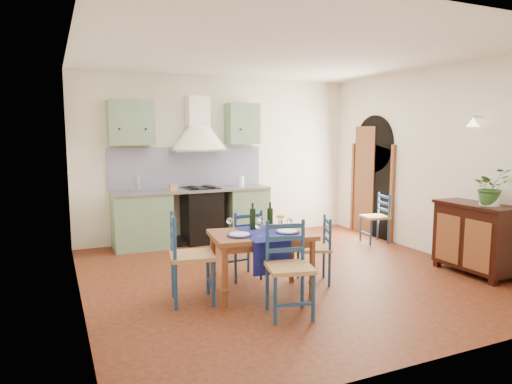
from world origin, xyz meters
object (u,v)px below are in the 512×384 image
Objects in this scene: chair_near at (289,268)px; potted_plant at (491,187)px; dining_table at (262,240)px; sideboard at (475,236)px.

chair_near is 2.96m from potted_plant.
chair_near is (-0.01, -0.66, -0.14)m from dining_table.
chair_near is 2.01× the size of potted_plant.
sideboard is 0.68m from potted_plant.
dining_table is at bearing 89.47° from chair_near.
dining_table is at bearing 170.91° from sideboard.
dining_table is 1.27× the size of chair_near.
potted_plant is at bearing -12.27° from dining_table.
potted_plant reaches higher than dining_table.
potted_plant is (0.02, -0.17, 0.66)m from sideboard.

